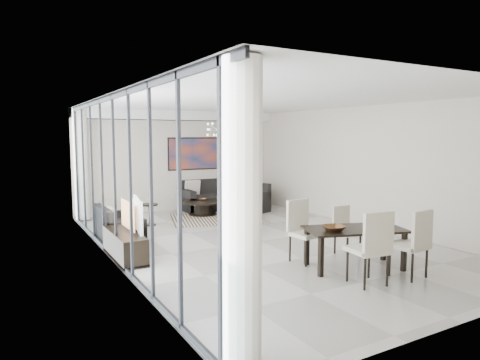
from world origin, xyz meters
TOP-DOWN VIEW (x-y plane):
  - room_shell at (0.46, 0.00)m, footprint 6.00×9.00m
  - window_wall at (-2.86, 0.00)m, footprint 0.37×8.95m
  - soffit at (0.00, 4.30)m, footprint 5.98×0.40m
  - painting at (0.50, 4.47)m, footprint 1.68×0.04m
  - chandelier at (0.30, 2.50)m, footprint 0.66×0.66m
  - rug at (0.33, 2.60)m, footprint 2.81×2.43m
  - coffee_table at (0.22, 3.30)m, footprint 1.10×1.10m
  - bowl_coffee at (0.25, 3.34)m, footprint 0.24×0.24m
  - sofa_main at (1.15, 4.07)m, footprint 2.38×0.98m
  - loveseat at (-2.54, 1.61)m, footprint 0.79×1.41m
  - armchair at (1.59, 3.07)m, footprint 1.22×1.25m
  - side_table at (-1.49, 2.67)m, footprint 0.39×0.39m
  - tv_console at (-2.76, 0.15)m, footprint 0.43×1.53m
  - television at (-2.60, 0.19)m, footprint 0.31×1.03m
  - dining_table at (0.42, -2.30)m, footprint 1.78×1.27m
  - dining_chair_sw at (0.01, -3.07)m, footprint 0.57×0.57m
  - dining_chair_se at (0.83, -3.15)m, footprint 0.55×0.55m
  - dining_chair_nw at (-0.09, -1.54)m, footprint 0.55×0.55m
  - dining_chair_ne at (0.89, -1.56)m, footprint 0.42×0.42m
  - bowl_dining at (-0.03, -2.28)m, footprint 0.41×0.41m

SIDE VIEW (x-z plane):
  - rug at x=0.33m, z-range 0.00..0.01m
  - coffee_table at x=0.22m, z-range 0.03..0.41m
  - tv_console at x=-2.76m, z-range 0.00..0.48m
  - loveseat at x=-2.54m, z-range -0.11..0.59m
  - armchair at x=1.59m, z-range -0.13..0.69m
  - sofa_main at x=1.15m, z-range -0.14..0.73m
  - side_table at x=-1.49m, z-range 0.09..0.62m
  - bowl_coffee at x=0.25m, z-range 0.38..0.45m
  - dining_chair_ne at x=0.89m, z-range 0.06..0.96m
  - dining_table at x=0.42m, z-range 0.25..0.92m
  - dining_chair_se at x=0.83m, z-range 0.08..1.16m
  - dining_chair_nw at x=-0.09m, z-range 0.08..1.16m
  - dining_chair_sw at x=0.01m, z-range 0.09..1.21m
  - bowl_dining at x=-0.03m, z-range 0.67..0.76m
  - television at x=-2.60m, z-range 0.48..1.07m
  - room_shell at x=0.46m, z-range 0.00..2.90m
  - window_wall at x=-2.86m, z-range 0.02..2.92m
  - painting at x=0.50m, z-range 1.16..2.14m
  - chandelier at x=0.30m, z-range 2.00..2.71m
  - soffit at x=0.00m, z-range 2.64..2.90m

